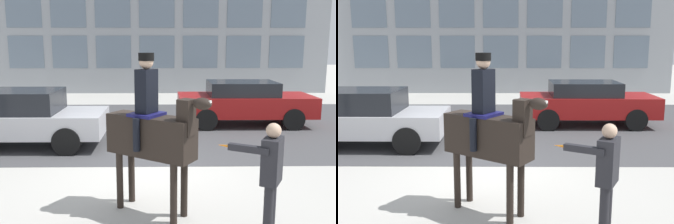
% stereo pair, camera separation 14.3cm
% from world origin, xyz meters
% --- Properties ---
extents(ground_plane, '(80.00, 80.00, 0.00)m').
position_xyz_m(ground_plane, '(0.00, 0.00, 0.00)').
color(ground_plane, '#B2AFA8').
extents(road_surface, '(18.44, 8.50, 0.01)m').
position_xyz_m(road_surface, '(0.00, 4.75, 0.00)').
color(road_surface, '#444447').
rests_on(road_surface, ground_plane).
extents(mounted_horse_lead, '(1.64, 1.24, 2.54)m').
position_xyz_m(mounted_horse_lead, '(0.12, -1.73, 1.33)').
color(mounted_horse_lead, black).
rests_on(mounted_horse_lead, ground_plane).
extents(pedestrian_bystander, '(0.91, 0.46, 1.65)m').
position_xyz_m(pedestrian_bystander, '(1.73, -2.62, 0.97)').
color(pedestrian_bystander, '#232328').
rests_on(pedestrian_bystander, ground_plane).
extents(street_car_near_lane, '(4.24, 1.88, 1.50)m').
position_xyz_m(street_car_near_lane, '(-3.38, 2.24, 0.78)').
color(street_car_near_lane, '#B7B7BC').
rests_on(street_car_near_lane, ground_plane).
extents(street_car_far_lane, '(4.39, 1.88, 1.45)m').
position_xyz_m(street_car_far_lane, '(2.99, 4.81, 0.77)').
color(street_car_far_lane, maroon).
rests_on(street_car_far_lane, ground_plane).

